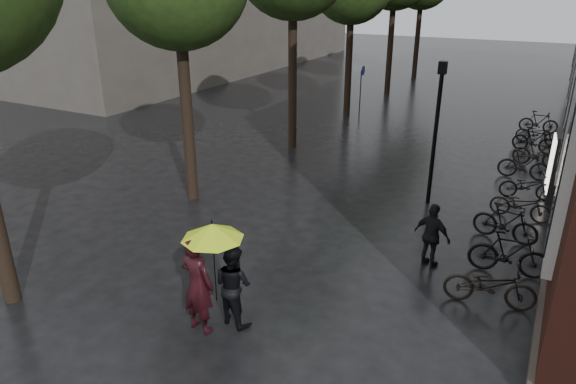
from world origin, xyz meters
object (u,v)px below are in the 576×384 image
Objects in this scene: ad_lightbox at (556,166)px; parked_bicycles at (525,178)px; lamp_post at (437,120)px; person_black at (233,285)px; pedestrian_walking at (432,236)px; person_burgundy at (197,285)px.

parked_bicycles is at bearing 179.04° from ad_lightbox.
ad_lightbox is 4.08m from lamp_post.
parked_bicycles is 0.92m from ad_lightbox.
pedestrian_walking is at bearing -114.64° from person_black.
person_black is at bearing 73.15° from pedestrian_walking.
person_burgundy is 0.97× the size of ad_lightbox.
lamp_post is at bearing -92.67° from person_black.
parked_bicycles is (1.45, 5.76, -0.30)m from pedestrian_walking.
person_burgundy is at bearing -105.90° from lamp_post.
person_burgundy is 0.67m from person_black.
ad_lightbox is at bearing -106.06° from person_black.
person_burgundy is 8.35m from lamp_post.
person_burgundy is 5.34m from pedestrian_walking.
person_burgundy is 11.43m from ad_lightbox.
ad_lightbox is at bearing 35.12° from lamp_post.
ad_lightbox is (2.20, 5.80, 0.23)m from pedestrian_walking.
ad_lightbox reaches higher than person_burgundy.
pedestrian_walking is at bearing -120.12° from person_burgundy.
lamp_post is at bearing -137.70° from parked_bicycles.
person_black reaches higher than parked_bicycles.
person_burgundy reaches higher than person_black.
pedestrian_walking is (2.74, 3.80, -0.04)m from person_black.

